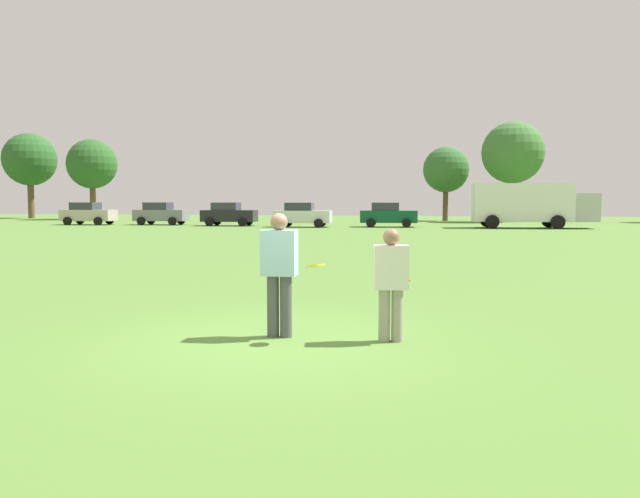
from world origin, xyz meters
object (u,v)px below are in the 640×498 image
player_defender (391,279)px  parked_car_near_right (388,215)px  frisbee (315,266)px  parked_car_near_left (88,213)px  traffic_cone (404,271)px  parked_car_mid_right (302,215)px  parked_car_mid_left (161,213)px  parked_car_center (229,214)px  player_thrower (279,268)px  box_truck (531,204)px

player_defender → parked_car_near_right: parked_car_near_right is taller
frisbee → parked_car_near_left: (-27.09, 37.43, -0.14)m
traffic_cone → parked_car_mid_right: size_ratio=0.11×
parked_car_mid_right → parked_car_near_right: same height
parked_car_mid_left → parked_car_center: 6.16m
frisbee → parked_car_mid_left: 44.03m
frisbee → traffic_cone: 7.02m
player_thrower → parked_car_center: parked_car_center is taller
parked_car_near_left → player_thrower: bearing=-54.5°
parked_car_center → player_thrower: bearing=-68.8°
traffic_cone → parked_car_mid_left: bearing=124.8°
traffic_cone → parked_car_near_left: size_ratio=0.11×
player_thrower → player_defender: player_thrower is taller
player_thrower → parked_car_center: size_ratio=0.41×
player_defender → parked_car_mid_left: bearing=120.2°
player_defender → parked_car_near_right: 38.05m
parked_car_center → parked_car_near_right: 12.44m
frisbee → parked_car_near_right: parked_car_near_right is taller
parked_car_mid_right → parked_car_mid_left: bearing=171.1°
player_thrower → parked_car_mid_right: parked_car_mid_right is taller
frisbee → parked_car_mid_right: bearing=103.7°
frisbee → box_truck: 39.03m
parked_car_center → parked_car_mid_right: size_ratio=1.00×
player_defender → box_truck: bearing=80.4°
parked_car_mid_left → box_truck: box_truck is taller
player_defender → parked_car_center: bearing=113.3°
parked_car_mid_right → parked_car_near_left: bearing=177.5°
parked_car_mid_right → parked_car_near_right: 6.42m
box_truck → parked_car_mid_right: bearing=-174.2°
player_defender → traffic_cone: size_ratio=3.27×
frisbee → box_truck: bearing=79.0°
parked_car_near_right → box_truck: bearing=1.1°
player_thrower → parked_car_near_left: 45.71m
traffic_cone → parked_car_near_left: 41.29m
player_thrower → frisbee: size_ratio=6.46×
player_defender → parked_car_center: 40.89m
player_defender → parked_car_mid_right: 37.74m
traffic_cone → parked_car_mid_right: 31.25m
parked_car_near_left → parked_car_near_right: (24.40, 0.67, 0.00)m
parked_car_near_left → parked_car_mid_right: same height
parked_car_center → parked_car_near_right: (12.44, 0.30, 0.00)m
parked_car_near_right → player_thrower: bearing=-86.8°
parked_car_near_left → parked_car_near_right: 24.41m
parked_car_mid_left → parked_car_near_right: size_ratio=1.00×
frisbee → parked_car_center: 40.72m
frisbee → parked_car_mid_left: bearing=118.9°
parked_car_center → parked_car_mid_right: same height
parked_car_mid_left → parked_car_center: size_ratio=1.00×
player_defender → parked_car_near_right: (-3.71, 37.86, 0.05)m
frisbee → parked_car_mid_right: size_ratio=0.06×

